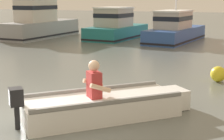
{
  "coord_description": "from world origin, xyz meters",
  "views": [
    {
      "loc": [
        4.23,
        -4.91,
        2.35
      ],
      "look_at": [
        0.66,
        3.04,
        0.55
      ],
      "focal_mm": 55.13,
      "sensor_mm": 36.0,
      "label": 1
    }
  ],
  "objects_px": {
    "moored_boat_blue": "(175,30)",
    "moored_boat_grey": "(40,23)",
    "mooring_buoy": "(218,74)",
    "rowboat_with_person": "(105,105)",
    "moored_boat_teal": "(116,27)"
  },
  "relations": [
    {
      "from": "rowboat_with_person",
      "to": "moored_boat_grey",
      "type": "distance_m",
      "value": 15.29
    },
    {
      "from": "mooring_buoy",
      "to": "moored_boat_blue",
      "type": "bearing_deg",
      "value": 111.4
    },
    {
      "from": "moored_boat_grey",
      "to": "mooring_buoy",
      "type": "relative_size",
      "value": 13.15
    },
    {
      "from": "moored_boat_grey",
      "to": "moored_boat_blue",
      "type": "height_order",
      "value": "moored_boat_blue"
    },
    {
      "from": "moored_boat_teal",
      "to": "moored_boat_grey",
      "type": "bearing_deg",
      "value": -162.9
    },
    {
      "from": "moored_boat_blue",
      "to": "rowboat_with_person",
      "type": "bearing_deg",
      "value": -82.07
    },
    {
      "from": "moored_boat_teal",
      "to": "moored_boat_blue",
      "type": "bearing_deg",
      "value": 0.69
    },
    {
      "from": "moored_boat_grey",
      "to": "mooring_buoy",
      "type": "xyz_separation_m",
      "value": [
        11.6,
        -7.52,
        -0.67
      ]
    },
    {
      "from": "rowboat_with_person",
      "to": "moored_boat_teal",
      "type": "distance_m",
      "value": 14.09
    },
    {
      "from": "moored_boat_blue",
      "to": "moored_boat_grey",
      "type": "bearing_deg",
      "value": -169.98
    },
    {
      "from": "rowboat_with_person",
      "to": "moored_boat_grey",
      "type": "bearing_deg",
      "value": 130.46
    },
    {
      "from": "rowboat_with_person",
      "to": "moored_boat_grey",
      "type": "relative_size",
      "value": 0.52
    },
    {
      "from": "rowboat_with_person",
      "to": "moored_boat_teal",
      "type": "height_order",
      "value": "moored_boat_teal"
    },
    {
      "from": "moored_boat_teal",
      "to": "rowboat_with_person",
      "type": "bearing_deg",
      "value": -67.45
    },
    {
      "from": "moored_boat_teal",
      "to": "moored_boat_blue",
      "type": "relative_size",
      "value": 0.88
    }
  ]
}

